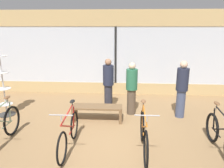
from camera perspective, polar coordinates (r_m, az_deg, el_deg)
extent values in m
plane|color=#99754C|center=(5.39, -1.14, -14.24)|extent=(24.00, 24.00, 0.00)
cube|color=tan|center=(8.67, 0.90, -1.09)|extent=(12.00, 0.08, 0.45)
cube|color=silver|center=(8.40, 0.94, 7.47)|extent=(12.00, 0.04, 2.15)
cube|color=tan|center=(8.33, 0.98, 16.89)|extent=(12.00, 0.08, 0.60)
cube|color=black|center=(8.37, 0.93, 7.44)|extent=(0.08, 0.02, 2.15)
torus|color=black|center=(5.98, -24.68, -8.68)|extent=(0.06, 0.73, 0.73)
cylinder|color=gray|center=(5.87, -25.12, -6.68)|extent=(0.03, 0.11, 0.49)
cylinder|color=gray|center=(5.81, -25.72, -9.53)|extent=(0.03, 0.45, 0.03)
cylinder|color=#B2B2B7|center=(5.73, -25.65, -3.93)|extent=(0.02, 0.02, 0.14)
ellipsoid|color=brown|center=(5.71, -25.74, -3.17)|extent=(0.11, 0.22, 0.06)
torus|color=black|center=(5.39, -9.81, -10.53)|extent=(0.04, 0.66, 0.66)
torus|color=black|center=(4.52, -12.91, -16.07)|extent=(0.04, 0.66, 0.66)
cylinder|color=red|center=(4.80, -11.48, -10.75)|extent=(0.03, 0.96, 0.51)
cylinder|color=red|center=(5.25, -10.03, -8.35)|extent=(0.03, 0.11, 0.49)
cylinder|color=red|center=(4.72, -11.56, -7.59)|extent=(0.03, 0.89, 0.10)
cylinder|color=red|center=(5.19, -10.41, -11.62)|extent=(0.03, 0.46, 0.03)
cylinder|color=#B2B2B7|center=(5.10, -10.29, -5.33)|extent=(0.02, 0.02, 0.14)
ellipsoid|color=black|center=(5.08, -10.33, -4.49)|extent=(0.11, 0.22, 0.06)
cylinder|color=#B2B2B7|center=(4.29, -13.16, -8.66)|extent=(0.02, 0.02, 0.12)
cylinder|color=#ADADB2|center=(4.27, -13.21, -7.92)|extent=(0.46, 0.02, 0.02)
torus|color=black|center=(5.25, 7.89, -10.68)|extent=(0.04, 0.73, 0.73)
torus|color=black|center=(4.35, 8.83, -16.57)|extent=(0.04, 0.73, 0.73)
cylinder|color=orange|center=(4.65, 8.46, -10.98)|extent=(0.03, 0.97, 0.51)
cylinder|color=orange|center=(5.12, 8.01, -8.45)|extent=(0.03, 0.11, 0.49)
cylinder|color=orange|center=(4.57, 8.56, -7.71)|extent=(0.03, 0.89, 0.10)
cylinder|color=orange|center=(5.05, 8.07, -11.82)|extent=(0.03, 0.47, 0.03)
cylinder|color=#B2B2B7|center=(4.97, 8.18, -5.35)|extent=(0.02, 0.02, 0.14)
ellipsoid|color=brown|center=(4.94, 8.21, -4.48)|extent=(0.11, 0.22, 0.06)
cylinder|color=#B2B2B7|center=(4.12, 9.10, -8.89)|extent=(0.02, 0.02, 0.12)
cylinder|color=#ADADB2|center=(4.10, 9.14, -8.12)|extent=(0.46, 0.02, 0.02)
torus|color=black|center=(5.67, 24.68, -10.30)|extent=(0.06, 0.68, 0.68)
cylinder|color=black|center=(5.11, 27.13, -10.43)|extent=(0.03, 0.96, 0.51)
cylinder|color=black|center=(5.54, 25.09, -8.22)|extent=(0.03, 0.11, 0.49)
cylinder|color=black|center=(5.47, 25.52, -11.31)|extent=(0.03, 0.46, 0.03)
cylinder|color=#B2B2B7|center=(5.40, 25.61, -5.35)|extent=(0.02, 0.02, 0.14)
ellipsoid|color=brown|center=(5.37, 25.70, -4.55)|extent=(0.11, 0.22, 0.06)
cylinder|color=#333333|center=(7.44, -25.70, -7.17)|extent=(0.48, 0.48, 0.03)
cylinder|color=silver|center=(7.16, -26.55, -0.20)|extent=(0.04, 0.04, 1.89)
cylinder|color=white|center=(7.32, -26.00, -4.71)|extent=(0.40, 0.40, 0.02)
cylinder|color=white|center=(7.19, -26.44, -1.09)|extent=(0.40, 0.40, 0.02)
cylinder|color=white|center=(7.08, -26.89, 2.66)|extent=(0.40, 0.40, 0.02)
cube|color=brown|center=(6.20, -3.87, -5.97)|extent=(1.40, 0.44, 0.05)
cube|color=brown|center=(6.24, -10.14, -8.23)|extent=(0.08, 0.08, 0.39)
cube|color=brown|center=(6.07, 2.20, -8.68)|extent=(0.08, 0.08, 0.39)
cube|color=brown|center=(6.56, -9.39, -7.00)|extent=(0.08, 0.08, 0.39)
cube|color=brown|center=(6.40, 2.30, -7.38)|extent=(0.08, 0.08, 0.39)
cylinder|color=#2D2D38|center=(7.08, -0.96, -3.36)|extent=(0.29, 0.29, 0.80)
cylinder|color=#23283D|center=(6.88, -0.98, 2.32)|extent=(0.38, 0.38, 0.63)
sphere|color=#9E7051|center=(6.80, -1.00, 5.77)|extent=(0.21, 0.21, 0.21)
cylinder|color=#424C6B|center=(6.75, 17.45, -4.90)|extent=(0.35, 0.35, 0.82)
cylinder|color=#23283D|center=(6.55, 17.95, 1.16)|extent=(0.46, 0.46, 0.65)
sphere|color=beige|center=(6.46, 18.26, 4.86)|extent=(0.21, 0.21, 0.21)
cylinder|color=brown|center=(6.70, 5.06, -4.59)|extent=(0.31, 0.31, 0.78)
cylinder|color=#286647|center=(6.50, 5.20, 1.21)|extent=(0.41, 0.41, 0.62)
sphere|color=beige|center=(6.41, 5.29, 4.76)|extent=(0.20, 0.20, 0.20)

